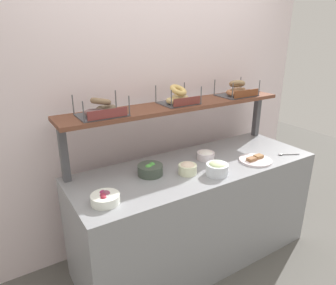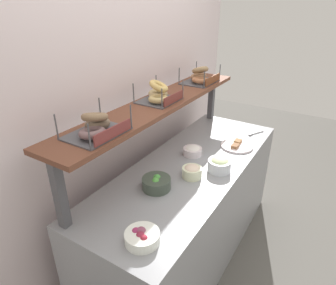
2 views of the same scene
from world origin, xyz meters
The scene contains 16 objects.
ground_plane centered at (0.00, 0.00, 0.00)m, with size 8.00×8.00×0.00m, color #595651.
back_wall centered at (0.00, 0.55, 1.20)m, with size 3.16×0.06×2.40m, color silver.
deli_counter centered at (0.00, 0.00, 0.42)m, with size 1.96×0.70×0.85m, color gray.
shelf_riser_left centered at (-0.92, 0.27, 1.05)m, with size 0.05×0.05×0.40m, color #4C4C51.
shelf_riser_right centered at (0.92, 0.27, 1.05)m, with size 0.05×0.05×0.40m, color #4C4C51.
upper_shelf centered at (0.00, 0.27, 1.26)m, with size 1.92×0.32×0.03m, color brown.
bowl_veggie_mix centered at (-0.38, 0.05, 0.89)m, with size 0.18×0.18×0.09m.
bowl_beet_salad centered at (-0.80, -0.15, 0.88)m, with size 0.18×0.18×0.07m.
bowl_potato_salad centered at (-0.15, -0.08, 0.89)m, with size 0.13×0.13×0.09m.
bowl_cream_cheese centered at (0.13, 0.06, 0.89)m, with size 0.14×0.14×0.07m.
bowl_scallion_spread centered at (0.03, -0.21, 0.90)m, with size 0.16×0.16×0.10m.
serving_plate_white centered at (0.44, -0.18, 0.86)m, with size 0.26×0.26×0.04m.
serving_spoon_near_plate centered at (0.75, -0.22, 0.86)m, with size 0.17×0.10×0.01m.
bagel_basket_poppy centered at (-0.64, 0.25, 1.33)m, with size 0.32×0.25×0.14m.
bagel_basket_plain centered at (0.00, 0.28, 1.33)m, with size 0.29×0.25×0.15m.
bagel_basket_everything centered at (0.62, 0.26, 1.33)m, with size 0.33×0.25×0.15m.
Camera 2 is at (-1.66, -0.83, 1.94)m, focal length 31.43 mm.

